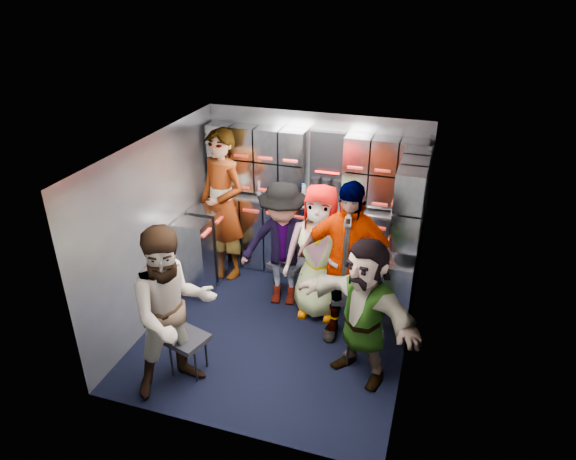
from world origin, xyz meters
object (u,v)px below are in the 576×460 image
(jump_seat_near_left, at_px, (187,341))
(jump_seat_mid_left, at_px, (288,265))
(jump_seat_mid_right, at_px, (348,297))
(jump_seat_center, at_px, (322,272))
(attendant_standing, at_px, (222,205))
(attendant_arc_c, at_px, (319,252))
(attendant_arc_a, at_px, (173,312))
(attendant_arc_b, at_px, (283,245))
(attendant_arc_e, at_px, (363,311))
(attendant_arc_d, at_px, (347,263))
(jump_seat_near_right, at_px, (364,331))

(jump_seat_near_left, distance_m, jump_seat_mid_left, 1.71)
(jump_seat_mid_right, bearing_deg, jump_seat_center, 138.71)
(jump_seat_near_left, height_order, jump_seat_mid_left, jump_seat_mid_left)
(attendant_standing, distance_m, attendant_arc_c, 1.48)
(jump_seat_center, xyz_separation_m, attendant_arc_a, (-0.96, -1.73, 0.41))
(attendant_arc_b, bearing_deg, attendant_arc_a, -114.37)
(jump_seat_mid_right, relative_size, attendant_standing, 0.22)
(jump_seat_mid_right, height_order, attendant_standing, attendant_standing)
(attendant_arc_e, bearing_deg, attendant_arc_d, 144.49)
(jump_seat_near_left, relative_size, attendant_arc_b, 0.28)
(jump_seat_mid_left, bearing_deg, jump_seat_near_right, -40.91)
(jump_seat_mid_left, distance_m, attendant_arc_b, 0.41)
(attendant_standing, relative_size, attendant_arc_d, 1.07)
(attendant_arc_b, xyz_separation_m, attendant_arc_e, (1.11, -0.96, -0.02))
(jump_seat_near_left, xyz_separation_m, attendant_arc_b, (0.51, 1.45, 0.40))
(attendant_standing, distance_m, attendant_arc_b, 1.04)
(attendant_standing, distance_m, attendant_arc_a, 2.09)
(jump_seat_mid_right, relative_size, attendant_arc_b, 0.27)
(jump_seat_near_left, xyz_separation_m, jump_seat_near_right, (1.62, 0.67, 0.01))
(jump_seat_center, bearing_deg, jump_seat_mid_left, 169.51)
(attendant_arc_d, height_order, attendant_arc_e, attendant_arc_d)
(jump_seat_near_left, height_order, attendant_arc_e, attendant_arc_e)
(jump_seat_near_right, height_order, attendant_arc_b, attendant_arc_b)
(jump_seat_mid_right, bearing_deg, attendant_arc_b, 164.21)
(attendant_arc_c, bearing_deg, attendant_standing, 157.74)
(attendant_arc_b, bearing_deg, attendant_arc_e, -47.87)
(jump_seat_mid_right, xyz_separation_m, attendant_arc_b, (-0.83, 0.23, 0.40))
(attendant_arc_d, bearing_deg, attendant_arc_b, 156.60)
(jump_seat_mid_left, height_order, jump_seat_near_right, jump_seat_mid_left)
(jump_seat_near_left, distance_m, jump_seat_center, 1.83)
(attendant_arc_e, bearing_deg, jump_seat_near_right, 117.26)
(jump_seat_center, relative_size, attendant_standing, 0.26)
(jump_seat_mid_right, bearing_deg, attendant_arc_a, -133.79)
(jump_seat_mid_right, bearing_deg, attendant_arc_d, -90.00)
(jump_seat_near_right, bearing_deg, attendant_arc_d, 127.45)
(jump_seat_mid_left, xyz_separation_m, jump_seat_near_right, (1.11, -0.96, -0.02))
(attendant_standing, bearing_deg, jump_seat_near_right, -7.09)
(jump_seat_near_right, bearing_deg, jump_seat_center, 126.84)
(jump_seat_near_left, relative_size, jump_seat_mid_right, 1.03)
(jump_seat_center, height_order, attendant_arc_d, attendant_arc_d)
(attendant_arc_e, bearing_deg, attendant_arc_c, 154.10)
(jump_seat_mid_left, xyz_separation_m, attendant_arc_e, (1.11, -1.14, 0.35))
(attendant_arc_c, bearing_deg, attendant_arc_d, -43.98)
(jump_seat_near_left, xyz_separation_m, attendant_standing, (-0.42, 1.86, 0.60))
(jump_seat_near_right, distance_m, attendant_arc_d, 0.71)
(jump_seat_mid_left, relative_size, attendant_standing, 0.23)
(jump_seat_mid_left, xyz_separation_m, jump_seat_center, (0.45, -0.08, 0.04))
(jump_seat_near_left, distance_m, attendant_arc_c, 1.73)
(jump_seat_center, bearing_deg, jump_seat_mid_right, -41.29)
(attendant_arc_a, height_order, attendant_arc_c, attendant_arc_a)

